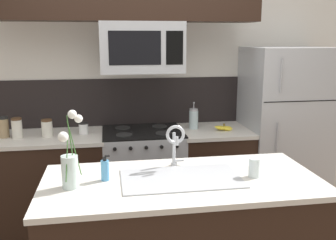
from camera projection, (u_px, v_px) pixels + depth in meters
rear_partition at (167, 86)px, 3.91m from camera, size 5.20×0.10×2.60m
splash_band at (139, 102)px, 3.84m from camera, size 3.38×0.01×0.48m
back_counter_left at (52, 182)px, 3.54m from camera, size 1.01×0.65×0.91m
back_counter_right at (213, 172)px, 3.79m from camera, size 0.70×0.65×0.91m
stove_range at (143, 176)px, 3.67m from camera, size 0.76×0.64×0.93m
microwave at (142, 47)px, 3.39m from camera, size 0.74×0.40×0.45m
refrigerator at (282, 131)px, 3.84m from camera, size 0.79×0.74×1.70m
storage_jar_tall at (3, 127)px, 3.37m from camera, size 0.09×0.09×0.19m
storage_jar_medium at (17, 128)px, 3.34m from camera, size 0.09×0.09×0.18m
storage_jar_short at (47, 128)px, 3.40m from camera, size 0.10×0.10×0.16m
storage_jar_squat at (84, 128)px, 3.49m from camera, size 0.09×0.09×0.11m
banana_bunch at (224, 128)px, 3.64m from camera, size 0.19×0.13×0.08m
french_press at (194, 119)px, 3.69m from camera, size 0.09×0.09×0.27m
kitchen_sink at (181, 189)px, 2.41m from camera, size 0.76×0.44×0.16m
sink_faucet at (175, 140)px, 2.56m from camera, size 0.14×0.14×0.31m
dish_soap_bottle at (105, 170)px, 2.36m from camera, size 0.06×0.05×0.16m
drinking_glass at (254, 168)px, 2.41m from camera, size 0.07×0.07×0.12m
flower_vase at (70, 166)px, 2.22m from camera, size 0.14×0.17×0.47m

